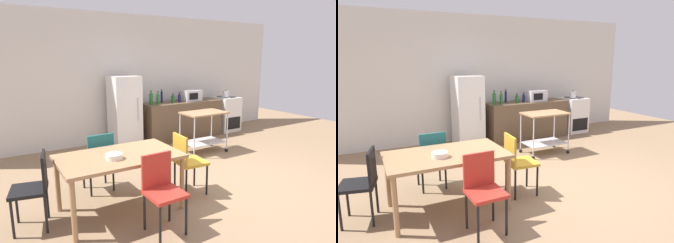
{
  "view_description": "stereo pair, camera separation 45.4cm",
  "coord_description": "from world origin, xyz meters",
  "views": [
    {
      "loc": [
        -3.13,
        -3.35,
        1.95
      ],
      "look_at": [
        -0.35,
        1.2,
        0.8
      ],
      "focal_mm": 32.1,
      "sensor_mm": 36.0,
      "label": 1
    },
    {
      "loc": [
        -2.74,
        -3.57,
        1.95
      ],
      "look_at": [
        -0.35,
        1.2,
        0.8
      ],
      "focal_mm": 32.1,
      "sensor_mm": 36.0,
      "label": 2
    }
  ],
  "objects": [
    {
      "name": "chair_red",
      "position": [
        -1.56,
        -0.65,
        0.52
      ],
      "size": [
        0.41,
        0.41,
        0.89
      ],
      "rotation": [
        0.0,
        0.0,
        0.03
      ],
      "color": "#B72D23",
      "rests_on": "ground_plane"
    },
    {
      "name": "kettle",
      "position": [
        2.23,
        2.52,
        1.0
      ],
      "size": [
        0.24,
        0.17,
        0.19
      ],
      "color": "silver",
      "rests_on": "stove_oven"
    },
    {
      "name": "kitchen_cart",
      "position": [
        0.64,
        1.4,
        0.57
      ],
      "size": [
        0.91,
        0.57,
        0.85
      ],
      "color": "#A37A51",
      "rests_on": "ground_plane"
    },
    {
      "name": "chair_mustard",
      "position": [
        -0.77,
        -0.02,
        0.52
      ],
      "size": [
        0.43,
        0.43,
        0.89
      ],
      "rotation": [
        0.0,
        0.0,
        1.49
      ],
      "color": "gold",
      "rests_on": "ground_plane"
    },
    {
      "name": "bottle_sparkling_water",
      "position": [
        0.39,
        2.69,
        1.04
      ],
      "size": [
        0.06,
        0.06,
        0.31
      ],
      "color": "navy",
      "rests_on": "kitchen_counter"
    },
    {
      "name": "back_wall",
      "position": [
        0.0,
        3.2,
        1.45
      ],
      "size": [
        8.4,
        0.12,
        2.9
      ],
      "primitive_type": "cube",
      "color": "silver",
      "rests_on": "ground_plane"
    },
    {
      "name": "bottle_olive_oil",
      "position": [
        0.03,
        2.54,
        1.03
      ],
      "size": [
        0.08,
        0.08,
        0.32
      ],
      "color": "#1E6628",
      "rests_on": "kitchen_counter"
    },
    {
      "name": "bottle_hot_sauce",
      "position": [
        0.81,
        2.57,
        0.99
      ],
      "size": [
        0.07,
        0.07,
        0.22
      ],
      "color": "navy",
      "rests_on": "kitchen_counter"
    },
    {
      "name": "ground_plane",
      "position": [
        0.0,
        0.0,
        0.0
      ],
      "size": [
        12.0,
        12.0,
        0.0
      ],
      "primitive_type": "plane",
      "color": "#8C7051"
    },
    {
      "name": "chair_teal",
      "position": [
        -1.83,
        0.71,
        0.52
      ],
      "size": [
        0.41,
        0.41,
        0.89
      ],
      "rotation": [
        0.0,
        0.0,
        3.16
      ],
      "color": "#1E666B",
      "rests_on": "ground_plane"
    },
    {
      "name": "refrigerator",
      "position": [
        -0.55,
        2.7,
        0.78
      ],
      "size": [
        0.6,
        0.63,
        1.55
      ],
      "color": "white",
      "rests_on": "ground_plane"
    },
    {
      "name": "kitchen_counter",
      "position": [
        0.9,
        2.6,
        0.45
      ],
      "size": [
        2.0,
        0.64,
        0.9
      ],
      "primitive_type": "cube",
      "color": "brown",
      "rests_on": "ground_plane"
    },
    {
      "name": "dining_table",
      "position": [
        -1.78,
        0.03,
        0.67
      ],
      "size": [
        1.5,
        0.9,
        0.75
      ],
      "color": "#A37A51",
      "rests_on": "ground_plane"
    },
    {
      "name": "bottle_sesame_oil",
      "position": [
        0.6,
        2.53,
        0.99
      ],
      "size": [
        0.08,
        0.08,
        0.22
      ],
      "color": "#1E6628",
      "rests_on": "kitchen_counter"
    },
    {
      "name": "chair_black",
      "position": [
        -2.77,
        0.16,
        0.52
      ],
      "size": [
        0.48,
        0.48,
        0.89
      ],
      "rotation": [
        0.0,
        0.0,
        -1.79
      ],
      "color": "black",
      "rests_on": "ground_plane"
    },
    {
      "name": "stove_oven",
      "position": [
        2.35,
        2.62,
        0.45
      ],
      "size": [
        0.6,
        0.61,
        0.92
      ],
      "color": "white",
      "rests_on": "ground_plane"
    },
    {
      "name": "fruit_bowl",
      "position": [
        -1.89,
        -0.08,
        0.78
      ],
      "size": [
        0.2,
        0.2,
        0.07
      ],
      "primitive_type": "cylinder",
      "color": "white",
      "rests_on": "dining_table"
    },
    {
      "name": "bottle_soda",
      "position": [
        0.19,
        2.51,
        1.02
      ],
      "size": [
        0.07,
        0.07,
        0.29
      ],
      "color": "#1E6628",
      "rests_on": "kitchen_counter"
    },
    {
      "name": "microwave",
      "position": [
        1.15,
        2.57,
        1.03
      ],
      "size": [
        0.46,
        0.35,
        0.26
      ],
      "color": "silver",
      "rests_on": "kitchen_counter"
    }
  ]
}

